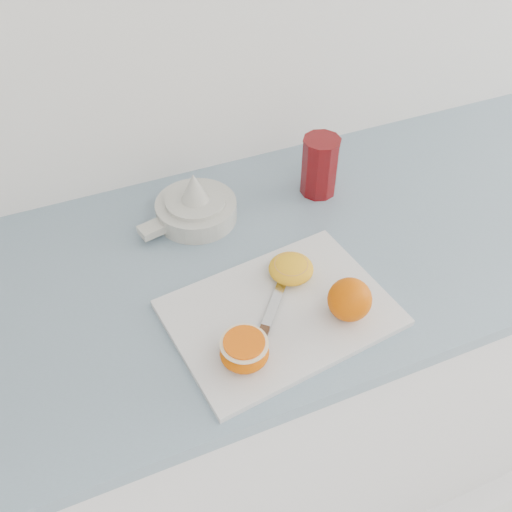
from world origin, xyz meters
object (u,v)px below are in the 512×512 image
(citrus_juicer, at_px, (195,207))
(cutting_board, at_px, (280,313))
(counter, at_px, (283,376))
(half_orange, at_px, (244,351))
(red_tumbler, at_px, (320,168))

(citrus_juicer, bearing_deg, cutting_board, -80.10)
(counter, relative_size, half_orange, 30.75)
(counter, relative_size, citrus_juicer, 11.49)
(cutting_board, xyz_separation_m, red_tumbler, (0.21, 0.28, 0.05))
(half_orange, relative_size, red_tumbler, 0.60)
(half_orange, height_order, citrus_juicer, citrus_juicer)
(counter, height_order, cutting_board, cutting_board)
(cutting_board, height_order, red_tumbler, red_tumbler)
(cutting_board, height_order, citrus_juicer, citrus_juicer)
(cutting_board, bearing_deg, half_orange, -143.27)
(red_tumbler, bearing_deg, cutting_board, -127.48)
(half_orange, bearing_deg, red_tumbler, 48.63)
(cutting_board, height_order, half_orange, half_orange)
(counter, xyz_separation_m, red_tumbler, (0.13, 0.13, 0.50))
(counter, bearing_deg, red_tumbler, 46.05)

